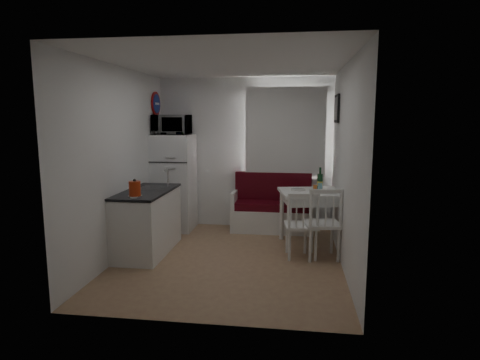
% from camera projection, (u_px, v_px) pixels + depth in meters
% --- Properties ---
extents(floor, '(3.00, 3.50, 0.02)m').
position_uv_depth(floor, '(229.00, 259.00, 5.48)').
color(floor, '#9C7153').
rests_on(floor, ground).
extents(ceiling, '(3.00, 3.50, 0.02)m').
position_uv_depth(ceiling, '(228.00, 63.00, 5.08)').
color(ceiling, white).
rests_on(ceiling, wall_back).
extents(wall_back, '(3.00, 0.02, 2.60)m').
position_uv_depth(wall_back, '(245.00, 153.00, 6.99)').
color(wall_back, white).
rests_on(wall_back, floor).
extents(wall_front, '(3.00, 0.02, 2.60)m').
position_uv_depth(wall_front, '(197.00, 187.00, 3.56)').
color(wall_front, white).
rests_on(wall_front, floor).
extents(wall_left, '(0.02, 3.50, 2.60)m').
position_uv_depth(wall_left, '(120.00, 163.00, 5.48)').
color(wall_left, white).
rests_on(wall_left, floor).
extents(wall_right, '(0.02, 3.50, 2.60)m').
position_uv_depth(wall_right, '(345.00, 167.00, 5.08)').
color(wall_right, white).
rests_on(wall_right, floor).
extents(window, '(1.22, 0.06, 1.47)m').
position_uv_depth(window, '(285.00, 135.00, 6.82)').
color(window, white).
rests_on(window, wall_back).
extents(curtain, '(1.35, 0.02, 1.50)m').
position_uv_depth(curtain, '(285.00, 132.00, 6.74)').
color(curtain, silver).
rests_on(curtain, wall_back).
extents(kitchen_counter, '(0.62, 1.32, 1.16)m').
position_uv_depth(kitchen_counter, '(148.00, 221.00, 5.72)').
color(kitchen_counter, white).
rests_on(kitchen_counter, floor).
extents(wall_sign, '(0.03, 0.40, 0.40)m').
position_uv_depth(wall_sign, '(156.00, 104.00, 6.76)').
color(wall_sign, navy).
rests_on(wall_sign, wall_left).
extents(picture_frame, '(0.04, 0.52, 0.42)m').
position_uv_depth(picture_frame, '(337.00, 109.00, 6.04)').
color(picture_frame, black).
rests_on(picture_frame, wall_right).
extents(bench, '(1.38, 0.53, 0.98)m').
position_uv_depth(bench, '(272.00, 212.00, 6.84)').
color(bench, white).
rests_on(bench, floor).
extents(dining_table, '(1.24, 0.98, 0.83)m').
position_uv_depth(dining_table, '(318.00, 197.00, 5.99)').
color(dining_table, white).
rests_on(dining_table, floor).
extents(chair_left, '(0.48, 0.46, 0.50)m').
position_uv_depth(chair_left, '(302.00, 218.00, 5.40)').
color(chair_left, white).
rests_on(chair_left, floor).
extents(chair_right, '(0.53, 0.52, 0.53)m').
position_uv_depth(chair_right, '(323.00, 216.00, 5.35)').
color(chair_right, white).
rests_on(chair_right, floor).
extents(fridge, '(0.65, 0.65, 1.64)m').
position_uv_depth(fridge, '(174.00, 182.00, 6.88)').
color(fridge, white).
rests_on(fridge, floor).
extents(microwave, '(0.60, 0.40, 0.33)m').
position_uv_depth(microwave, '(172.00, 125.00, 6.68)').
color(microwave, white).
rests_on(microwave, fridge).
extents(kettle, '(0.18, 0.18, 0.24)m').
position_uv_depth(kettle, '(135.00, 189.00, 5.10)').
color(kettle, '#B92F0E').
rests_on(kettle, kitchen_counter).
extents(wine_bottle, '(0.09, 0.09, 0.34)m').
position_uv_depth(wine_bottle, '(320.00, 179.00, 6.04)').
color(wine_bottle, '#12391C').
rests_on(wine_bottle, dining_table).
extents(drinking_glass_orange, '(0.06, 0.06, 0.10)m').
position_uv_depth(drinking_glass_orange, '(315.00, 188.00, 5.93)').
color(drinking_glass_orange, '#CA6421').
rests_on(drinking_glass_orange, dining_table).
extents(drinking_glass_blue, '(0.07, 0.07, 0.11)m').
position_uv_depth(drinking_glass_blue, '(320.00, 187.00, 6.01)').
color(drinking_glass_blue, '#70AFBF').
rests_on(drinking_glass_blue, dining_table).
extents(plate, '(0.22, 0.22, 0.02)m').
position_uv_depth(plate, '(298.00, 190.00, 6.03)').
color(plate, white).
rests_on(plate, dining_table).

